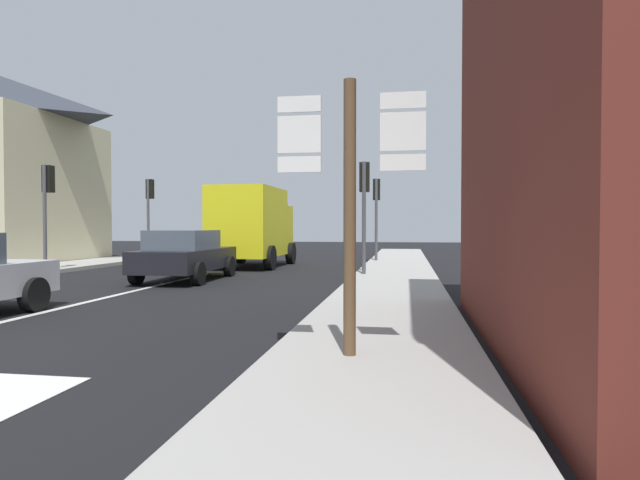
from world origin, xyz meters
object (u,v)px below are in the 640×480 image
(route_sign_post, at_px, (350,196))
(traffic_light_near_left, at_px, (47,194))
(traffic_light_far_left, at_px, (149,200))
(traffic_light_near_right, at_px, (364,192))
(traffic_light_far_right, at_px, (376,201))
(sedan_far, at_px, (185,254))
(delivery_truck, at_px, (252,225))

(route_sign_post, distance_m, traffic_light_near_left, 15.22)
(traffic_light_near_left, bearing_deg, traffic_light_far_left, 90.00)
(traffic_light_near_right, height_order, traffic_light_near_left, traffic_light_near_left)
(route_sign_post, height_order, traffic_light_near_left, traffic_light_near_left)
(route_sign_post, bearing_deg, traffic_light_far_right, 92.17)
(sedan_far, distance_m, traffic_light_near_left, 5.94)
(traffic_light_far_left, bearing_deg, traffic_light_far_right, -1.67)
(traffic_light_far_right, bearing_deg, traffic_light_near_right, -90.00)
(sedan_far, distance_m, route_sign_post, 10.64)
(traffic_light_far_right, bearing_deg, traffic_light_far_left, 178.33)
(traffic_light_far_right, relative_size, traffic_light_near_left, 1.00)
(delivery_truck, bearing_deg, traffic_light_near_left, -145.46)
(traffic_light_far_left, bearing_deg, traffic_light_near_left, -90.00)
(traffic_light_far_left, bearing_deg, traffic_light_near_right, -33.57)
(traffic_light_far_left, bearing_deg, sedan_far, -57.63)
(route_sign_post, xyz_separation_m, traffic_light_near_left, (-11.20, 10.27, 0.77))
(delivery_truck, height_order, route_sign_post, route_sign_post)
(traffic_light_far_left, bearing_deg, delivery_truck, -28.18)
(delivery_truck, xyz_separation_m, traffic_light_far_left, (-5.88, 3.15, 1.15))
(traffic_light_far_right, bearing_deg, route_sign_post, -87.83)
(traffic_light_near_right, distance_m, traffic_light_near_left, 10.55)
(traffic_light_far_right, bearing_deg, sedan_far, -121.62)
(traffic_light_near_right, xyz_separation_m, traffic_light_near_left, (-10.55, -0.19, 0.06))
(traffic_light_near_left, bearing_deg, sedan_far, -14.39)
(traffic_light_far_right, bearing_deg, delivery_truck, -148.67)
(delivery_truck, distance_m, traffic_light_far_right, 5.56)
(traffic_light_far_left, xyz_separation_m, traffic_light_near_left, (0.00, -7.20, -0.12))
(traffic_light_far_left, height_order, traffic_light_far_right, traffic_light_far_left)
(route_sign_post, height_order, traffic_light_far_right, traffic_light_far_right)
(sedan_far, bearing_deg, traffic_light_near_right, 17.33)
(delivery_truck, height_order, traffic_light_near_right, traffic_light_near_right)
(sedan_far, relative_size, traffic_light_near_right, 1.20)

